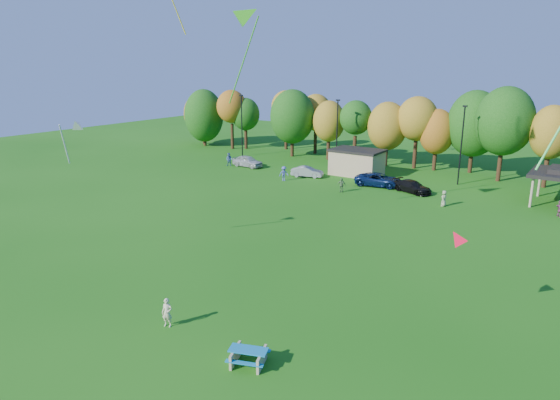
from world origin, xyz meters
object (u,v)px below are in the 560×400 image
Objects in this scene: kite_flyer at (167,313)px; car_b at (307,172)px; picnic_table at (248,355)px; car_c at (379,180)px; car_d at (412,187)px; car_a at (248,161)px.

kite_flyer reaches higher than car_b.
car_c is (-9.29, 36.05, 0.29)m from picnic_table.
car_b is at bearing 109.43° from car_d.
kite_flyer is 42.39m from car_a.
picnic_table is 0.49× the size of car_d.
car_c is at bearing 75.43° from kite_flyer.
car_a reaches higher than car_b.
car_a is 9.89m from car_b.
car_a is 23.32m from car_d.
car_a is at bearing 80.19° from car_c.
kite_flyer is at bearing -144.02° from car_a.
car_a is (-28.39, 36.13, 0.31)m from picnic_table.
kite_flyer is at bearing 176.06° from car_c.
car_b reaches higher than picnic_table.
picnic_table is 40.00m from car_b.
car_c is at bearing 84.00° from picnic_table.
picnic_table is 45.95m from car_a.
car_b is at bearing 97.14° from picnic_table.
car_d is at bearing -107.43° from car_b.
car_c is at bearing -103.74° from car_b.
car_a is at bearing 68.61° from car_b.
car_d is (-5.08, 35.46, 0.20)m from picnic_table.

